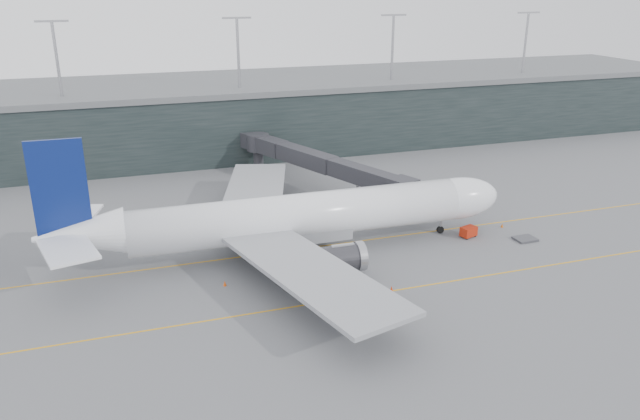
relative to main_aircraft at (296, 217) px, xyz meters
name	(u,v)px	position (x,y,z in m)	size (l,w,h in m)	color
ground	(276,241)	(-1.82, 4.62, -5.21)	(320.00, 320.00, 0.00)	#505155
taxiline_a	(283,251)	(-1.82, 0.62, -5.20)	(160.00, 0.25, 0.02)	orange
taxiline_b	(318,303)	(-1.82, -15.38, -5.20)	(160.00, 0.25, 0.02)	orange
taxiline_lead_main	(275,196)	(3.18, 24.62, -5.20)	(0.25, 60.00, 0.02)	orange
terminal	(211,115)	(-1.82, 62.62, 2.41)	(240.00, 36.00, 29.00)	black
main_aircraft	(296,217)	(0.00, 0.00, 0.00)	(66.01, 62.21, 18.56)	white
jet_bridge	(313,155)	(12.04, 29.63, 0.26)	(21.36, 45.66, 7.31)	#2B2C31
gse_cart	(469,231)	(26.03, -3.11, -4.30)	(2.74, 2.17, 1.63)	#AE220C
baggage_dolly	(525,239)	(33.47, -6.79, -5.02)	(3.12, 2.50, 0.31)	#3C3D42
uld_a	(228,214)	(-6.99, 15.62, -4.19)	(2.54, 2.26, 1.93)	#323236
uld_b	(245,210)	(-3.97, 16.57, -4.22)	(2.27, 1.92, 1.88)	#323236
uld_c	(261,211)	(-1.47, 15.72, -4.36)	(2.11, 1.87, 1.61)	#323236
cone_nose	(502,225)	(33.17, -1.30, -4.88)	(0.41, 0.41, 0.65)	#D45B0B
cone_wing_stbd	(392,288)	(7.79, -15.35, -4.87)	(0.43, 0.43, 0.68)	red
cone_wing_port	(318,208)	(8.13, 15.07, -4.85)	(0.45, 0.45, 0.72)	orange
cone_tail	(225,283)	(-11.66, -7.41, -4.86)	(0.43, 0.43, 0.69)	#E34D0C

